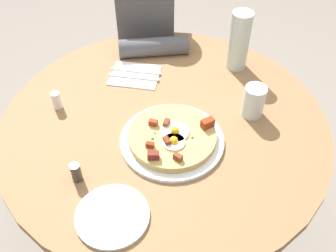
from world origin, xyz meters
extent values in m
plane|color=gray|center=(0.00, 0.00, 0.00)|extent=(6.00, 6.00, 0.00)
cylinder|color=olive|center=(0.00, 0.00, 0.73)|extent=(1.03, 1.03, 0.03)
cylinder|color=#333338|center=(0.00, 0.00, 0.36)|extent=(0.12, 0.12, 0.71)
cylinder|color=#333338|center=(0.00, 0.00, 0.01)|extent=(0.46, 0.46, 0.02)
cube|color=#2D2D33|center=(-0.64, -0.08, 0.23)|extent=(0.32, 0.28, 0.45)
cube|color=#4C4C51|center=(-0.64, -0.08, 0.69)|extent=(0.38, 0.22, 0.48)
cylinder|color=#4C4C51|center=(-0.36, -0.04, 0.77)|extent=(0.10, 0.27, 0.07)
cylinder|color=white|center=(0.09, 0.02, 0.75)|extent=(0.31, 0.31, 0.01)
cylinder|color=tan|center=(0.09, 0.02, 0.77)|extent=(0.26, 0.26, 0.02)
cylinder|color=white|center=(0.09, 0.03, 0.78)|extent=(0.08, 0.08, 0.01)
sphere|color=yellow|center=(0.09, 0.03, 0.79)|extent=(0.02, 0.02, 0.02)
cylinder|color=white|center=(0.13, 0.03, 0.78)|extent=(0.07, 0.07, 0.01)
sphere|color=yellow|center=(0.13, 0.03, 0.79)|extent=(0.03, 0.03, 0.03)
cube|color=maroon|center=(0.14, -0.04, 0.78)|extent=(0.02, 0.03, 0.02)
cube|color=brown|center=(0.06, 0.01, 0.79)|extent=(0.03, 0.02, 0.02)
cube|color=maroon|center=(0.13, 0.01, 0.79)|extent=(0.03, 0.02, 0.02)
cube|color=maroon|center=(0.19, -0.03, 0.79)|extent=(0.02, 0.03, 0.02)
cube|color=maroon|center=(0.06, -0.03, 0.79)|extent=(0.02, 0.03, 0.02)
cube|color=brown|center=(0.19, 0.04, 0.79)|extent=(0.03, 0.03, 0.02)
cube|color=maroon|center=(0.06, 0.13, 0.79)|extent=(0.04, 0.04, 0.03)
cube|color=#387F2D|center=(0.06, 0.00, 0.78)|extent=(0.01, 0.01, 0.00)
cube|color=#387F2D|center=(0.11, 0.08, 0.78)|extent=(0.01, 0.01, 0.00)
cube|color=#387F2D|center=(0.11, -0.03, 0.78)|extent=(0.01, 0.01, 0.00)
cube|color=#387F2D|center=(0.09, -0.03, 0.78)|extent=(0.01, 0.01, 0.00)
cube|color=#387F2D|center=(0.10, 0.07, 0.78)|extent=(0.01, 0.01, 0.00)
cylinder|color=silver|center=(0.35, -0.13, 0.75)|extent=(0.19, 0.19, 0.01)
cube|color=white|center=(-0.23, -0.11, 0.74)|extent=(0.17, 0.19, 0.00)
cube|color=silver|center=(-0.21, -0.11, 0.75)|extent=(0.04, 0.18, 0.00)
cube|color=silver|center=(-0.24, -0.10, 0.75)|extent=(0.04, 0.18, 0.00)
cylinder|color=silver|center=(-0.03, 0.28, 0.80)|extent=(0.07, 0.07, 0.11)
cylinder|color=silver|center=(-0.28, 0.26, 0.85)|extent=(0.07, 0.07, 0.22)
cylinder|color=white|center=(-0.06, -0.35, 0.77)|extent=(0.03, 0.03, 0.06)
cylinder|color=#3F3833|center=(0.23, -0.23, 0.77)|extent=(0.03, 0.03, 0.06)
camera|label=1|loc=(0.87, 0.02, 1.60)|focal=41.50mm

